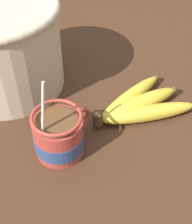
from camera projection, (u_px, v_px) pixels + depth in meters
The scene contains 4 objects.
table at pixel (81, 125), 65.48cm from camera, with size 134.67×134.67×2.70cm.
coffee_mug at pixel (59, 136), 56.20cm from camera, with size 12.51×9.18×17.41cm.
banana_bunch at pixel (140, 105), 65.36cm from camera, with size 21.47×14.36×4.09cm.
woven_basket at pixel (2, 46), 66.35cm from camera, with size 26.35×26.35×19.18cm.
Camera 1 is at (-30.18, -33.48, 49.02)cm, focal length 50.00 mm.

